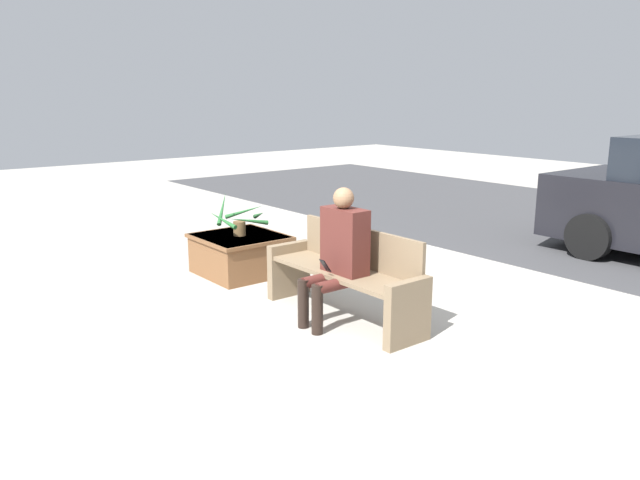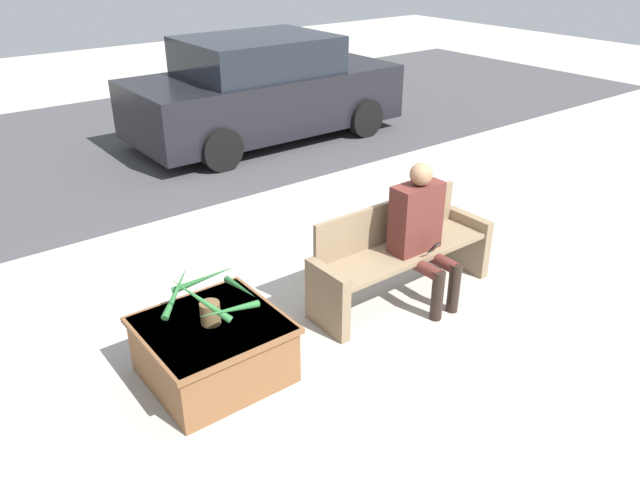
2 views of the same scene
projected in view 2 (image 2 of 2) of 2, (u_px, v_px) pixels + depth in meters
The scene contains 7 objects.
ground_plane at pixel (423, 308), 5.50m from camera, with size 30.00×30.00×0.00m, color #ADA89E.
road_surface at pixel (142, 140), 9.86m from camera, with size 20.00×6.00×0.01m, color #424244.
bench at pixel (400, 253), 5.53m from camera, with size 1.81×0.50×0.86m.
person_seated at pixel (421, 228), 5.33m from camera, with size 0.46×0.57×1.27m.
planter_box at pixel (214, 347), 4.56m from camera, with size 0.98×0.93×0.47m.
potted_plant at pixel (210, 300), 4.38m from camera, with size 0.68×0.67×0.49m.
parked_car at pixel (263, 90), 9.63m from camera, with size 4.21×1.98×1.58m.
Camera 2 is at (-3.55, -3.13, 3.00)m, focal length 35.00 mm.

